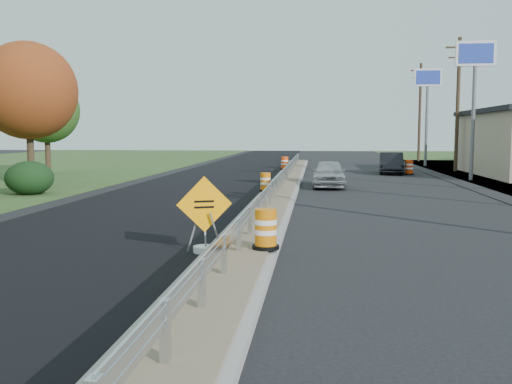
# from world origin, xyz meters

# --- Properties ---
(ground) EXTENTS (140.00, 140.00, 0.00)m
(ground) POSITION_xyz_m (0.00, 0.00, 0.00)
(ground) COLOR black
(ground) RESTS_ON ground
(milled_overlay) EXTENTS (7.20, 120.00, 0.01)m
(milled_overlay) POSITION_xyz_m (-4.40, 10.00, 0.01)
(milled_overlay) COLOR black
(milled_overlay) RESTS_ON ground
(median) EXTENTS (1.60, 55.00, 0.23)m
(median) POSITION_xyz_m (0.00, 8.00, 0.11)
(median) COLOR gray
(median) RESTS_ON ground
(guardrail) EXTENTS (0.10, 46.15, 0.72)m
(guardrail) POSITION_xyz_m (0.00, 9.00, 0.73)
(guardrail) COLOR silver
(guardrail) RESTS_ON median
(pylon_sign_mid) EXTENTS (2.20, 0.30, 7.90)m
(pylon_sign_mid) POSITION_xyz_m (10.50, 16.00, 6.48)
(pylon_sign_mid) COLOR slate
(pylon_sign_mid) RESTS_ON ground
(pylon_sign_north) EXTENTS (2.20, 0.30, 7.90)m
(pylon_sign_north) POSITION_xyz_m (10.50, 30.00, 6.48)
(pylon_sign_north) COLOR slate
(pylon_sign_north) RESTS_ON ground
(utility_pole_nmid) EXTENTS (1.90, 0.26, 9.40)m
(utility_pole_nmid) POSITION_xyz_m (11.50, 24.00, 4.93)
(utility_pole_nmid) COLOR #473523
(utility_pole_nmid) RESTS_ON ground
(utility_pole_north) EXTENTS (1.90, 0.26, 9.40)m
(utility_pole_north) POSITION_xyz_m (11.50, 39.00, 4.93)
(utility_pole_north) COLOR #473523
(utility_pole_north) RESTS_ON ground
(hedge_north) EXTENTS (2.09, 2.09, 1.52)m
(hedge_north) POSITION_xyz_m (-11.00, 6.00, 0.76)
(hedge_north) COLOR black
(hedge_north) RESTS_ON ground
(tree_near_red) EXTENTS (4.95, 4.95, 7.35)m
(tree_near_red) POSITION_xyz_m (-13.00, 10.00, 4.86)
(tree_near_red) COLOR #473523
(tree_near_red) RESTS_ON ground
(tree_near_back) EXTENTS (4.29, 4.29, 6.37)m
(tree_near_back) POSITION_xyz_m (-16.00, 18.00, 4.21)
(tree_near_back) COLOR #473523
(tree_near_back) RESTS_ON ground
(caution_sign) EXTENTS (1.20, 0.53, 1.76)m
(caution_sign) POSITION_xyz_m (-0.90, -5.25, 0.45)
(caution_sign) COLOR white
(caution_sign) RESTS_ON ground
(barrel_median_near) EXTENTS (0.59, 0.59, 0.87)m
(barrel_median_near) POSITION_xyz_m (0.55, -5.77, 0.65)
(barrel_median_near) COLOR black
(barrel_median_near) RESTS_ON median
(barrel_median_mid) EXTENTS (0.55, 0.55, 0.80)m
(barrel_median_mid) POSITION_xyz_m (-0.55, 6.41, 0.61)
(barrel_median_mid) COLOR black
(barrel_median_mid) RESTS_ON median
(barrel_median_far) EXTENTS (0.60, 0.60, 0.89)m
(barrel_median_far) POSITION_xyz_m (-0.55, 21.17, 0.65)
(barrel_median_far) COLOR black
(barrel_median_far) RESTS_ON median
(barrel_shoulder_mid) EXTENTS (0.67, 0.67, 0.98)m
(barrel_shoulder_mid) POSITION_xyz_m (7.68, 20.37, 0.47)
(barrel_shoulder_mid) COLOR black
(barrel_shoulder_mid) RESTS_ON ground
(car_silver) EXTENTS (1.66, 4.08, 1.39)m
(car_silver) POSITION_xyz_m (2.25, 10.99, 0.69)
(car_silver) COLOR #B1B1B6
(car_silver) RESTS_ON ground
(car_dark_mid) EXTENTS (1.89, 4.47, 1.43)m
(car_dark_mid) POSITION_xyz_m (6.63, 21.23, 0.72)
(car_dark_mid) COLOR black
(car_dark_mid) RESTS_ON ground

